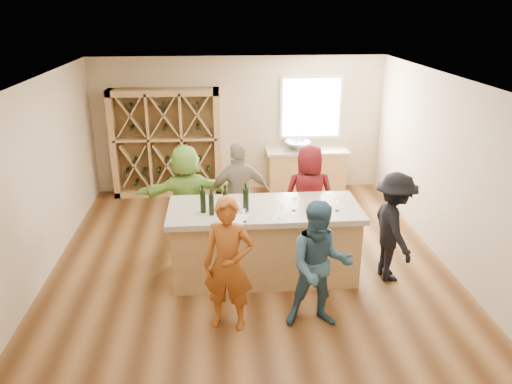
{
  "coord_description": "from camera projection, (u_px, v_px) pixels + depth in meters",
  "views": [
    {
      "loc": [
        -0.44,
        -6.7,
        3.78
      ],
      "look_at": [
        0.1,
        0.2,
        1.15
      ],
      "focal_mm": 35.0,
      "sensor_mm": 36.0,
      "label": 1
    }
  ],
  "objects": [
    {
      "name": "wine_bottle_a",
      "position": [
        203.0,
        201.0,
        6.82
      ],
      "size": [
        0.09,
        0.09,
        0.32
      ],
      "primitive_type": "cylinder",
      "rotation": [
        0.0,
        0.0,
        0.16
      ],
      "color": "black",
      "rests_on": "tasting_counter_top"
    },
    {
      "name": "person_near_left",
      "position": [
        228.0,
        264.0,
        5.97
      ],
      "size": [
        0.71,
        0.59,
        1.7
      ],
      "primitive_type": "imported",
      "rotation": [
        0.0,
        0.0,
        -0.25
      ],
      "color": "#994C19",
      "rests_on": "floor"
    },
    {
      "name": "floor",
      "position": [
        251.0,
        270.0,
        7.64
      ],
      "size": [
        6.0,
        7.0,
        0.1
      ],
      "primitive_type": "cube",
      "color": "brown",
      "rests_on": "ground"
    },
    {
      "name": "window_frame",
      "position": [
        311.0,
        107.0,
        10.34
      ],
      "size": [
        1.3,
        0.06,
        1.3
      ],
      "primitive_type": "cube",
      "color": "white",
      "rests_on": "wall_back"
    },
    {
      "name": "tasting_counter_top",
      "position": [
        265.0,
        210.0,
        7.05
      ],
      "size": [
        2.72,
        1.12,
        0.08
      ],
      "primitive_type": "cube",
      "color": "#B1A491",
      "rests_on": "tasting_counter_base"
    },
    {
      "name": "person_far_mid",
      "position": [
        239.0,
        195.0,
        8.05
      ],
      "size": [
        1.09,
        0.67,
        1.75
      ],
      "primitive_type": "imported",
      "rotation": [
        0.0,
        0.0,
        3.29
      ],
      "color": "gray",
      "rests_on": "floor"
    },
    {
      "name": "faucet",
      "position": [
        296.0,
        141.0,
        10.48
      ],
      "size": [
        0.02,
        0.02,
        0.3
      ],
      "primitive_type": "cylinder",
      "color": "silver",
      "rests_on": "back_counter_top"
    },
    {
      "name": "person_server",
      "position": [
        394.0,
        227.0,
        7.07
      ],
      "size": [
        0.52,
        1.06,
        1.61
      ],
      "primitive_type": "imported",
      "rotation": [
        0.0,
        0.0,
        1.61
      ],
      "color": "black",
      "rests_on": "floor"
    },
    {
      "name": "wine_glass_c",
      "position": [
        317.0,
        212.0,
        6.66
      ],
      "size": [
        0.07,
        0.07,
        0.18
      ],
      "primitive_type": "cone",
      "rotation": [
        0.0,
        0.0,
        -0.09
      ],
      "color": "white",
      "rests_on": "tasting_counter_top"
    },
    {
      "name": "window_pane",
      "position": [
        311.0,
        108.0,
        10.31
      ],
      "size": [
        1.18,
        0.01,
        1.18
      ],
      "primitive_type": "cube",
      "color": "white",
      "rests_on": "wall_back"
    },
    {
      "name": "person_near_right",
      "position": [
        320.0,
        266.0,
        6.0
      ],
      "size": [
        0.82,
        0.47,
        1.64
      ],
      "primitive_type": "imported",
      "rotation": [
        0.0,
        0.0,
        -0.05
      ],
      "color": "#335972",
      "rests_on": "floor"
    },
    {
      "name": "tasting_counter_base",
      "position": [
        264.0,
        244.0,
        7.25
      ],
      "size": [
        2.6,
        1.0,
        1.0
      ],
      "primitive_type": "cube",
      "color": "tan",
      "rests_on": "floor"
    },
    {
      "name": "wall_front",
      "position": [
        281.0,
        335.0,
        3.82
      ],
      "size": [
        6.0,
        0.1,
        2.8
      ],
      "primitive_type": "cube",
      "color": "#CBB693",
      "rests_on": "ground"
    },
    {
      "name": "tasting_menu_c",
      "position": [
        329.0,
        216.0,
        6.74
      ],
      "size": [
        0.29,
        0.33,
        0.0
      ],
      "primitive_type": "cube",
      "rotation": [
        0.0,
        0.0,
        0.39
      ],
      "color": "white",
      "rests_on": "tasting_counter_top"
    },
    {
      "name": "tasting_menu_a",
      "position": [
        237.0,
        219.0,
        6.66
      ],
      "size": [
        0.32,
        0.36,
        0.0
      ],
      "primitive_type": "cube",
      "rotation": [
        0.0,
        0.0,
        -0.36
      ],
      "color": "white",
      "rests_on": "tasting_counter_top"
    },
    {
      "name": "wall_back",
      "position": [
        239.0,
        124.0,
        10.43
      ],
      "size": [
        6.0,
        0.1,
        2.8
      ],
      "primitive_type": "cube",
      "color": "#CBB693",
      "rests_on": "ground"
    },
    {
      "name": "person_far_right",
      "position": [
        309.0,
        196.0,
        8.08
      ],
      "size": [
        0.85,
        0.57,
        1.7
      ],
      "primitive_type": "imported",
      "rotation": [
        0.0,
        0.0,
        3.11
      ],
      "color": "#590F14",
      "rests_on": "floor"
    },
    {
      "name": "person_far_left",
      "position": [
        187.0,
        195.0,
        8.1
      ],
      "size": [
        1.66,
        0.86,
        1.71
      ],
      "primitive_type": "imported",
      "rotation": [
        0.0,
        0.0,
        3.33
      ],
      "color": "#8CC64C",
      "rests_on": "floor"
    },
    {
      "name": "wine_bottle_b",
      "position": [
        211.0,
        205.0,
        6.74
      ],
      "size": [
        0.09,
        0.09,
        0.29
      ],
      "primitive_type": "cylinder",
      "rotation": [
        0.0,
        0.0,
        0.39
      ],
      "color": "black",
      "rests_on": "tasting_counter_top"
    },
    {
      "name": "wine_glass_a",
      "position": [
        244.0,
        216.0,
        6.54
      ],
      "size": [
        0.07,
        0.07,
        0.17
      ],
      "primitive_type": "cone",
      "rotation": [
        0.0,
        0.0,
        0.14
      ],
      "color": "white",
      "rests_on": "tasting_counter_top"
    },
    {
      "name": "wine_glass_e",
      "position": [
        337.0,
        205.0,
        6.89
      ],
      "size": [
        0.07,
        0.07,
        0.18
      ],
      "primitive_type": "cone",
      "rotation": [
        0.0,
        0.0,
        -0.07
      ],
      "color": "white",
      "rests_on": "tasting_counter_top"
    },
    {
      "name": "wall_right",
      "position": [
        456.0,
        175.0,
        7.35
      ],
      "size": [
        0.1,
        7.0,
        2.8
      ],
      "primitive_type": "cube",
      "color": "#CBB693",
      "rests_on": "ground"
    },
    {
      "name": "wine_bottle_e",
      "position": [
        246.0,
        200.0,
        6.85
      ],
      "size": [
        0.09,
        0.09,
        0.33
      ],
      "primitive_type": "cylinder",
      "rotation": [
        0.0,
        0.0,
        -0.07
      ],
      "color": "black",
      "rests_on": "tasting_counter_top"
    },
    {
      "name": "sink",
      "position": [
        298.0,
        146.0,
        10.33
      ],
      "size": [
        0.54,
        0.54,
        0.19
      ],
      "primitive_type": "imported",
      "color": "silver",
      "rests_on": "back_counter_top"
    },
    {
      "name": "wall_left",
      "position": [
        31.0,
        187.0,
        6.91
      ],
      "size": [
        0.1,
        7.0,
        2.8
      ],
      "primitive_type": "cube",
      "color": "#CBB693",
      "rests_on": "ground"
    },
    {
      "name": "wine_glass_b",
      "position": [
        280.0,
        212.0,
        6.63
      ],
      "size": [
        0.09,
        0.09,
        0.2
      ],
      "primitive_type": "cone",
      "rotation": [
        0.0,
        0.0,
        -0.24
      ],
      "color": "white",
      "rests_on": "tasting_counter_top"
    },
    {
      "name": "back_counter_top",
      "position": [
        307.0,
        151.0,
        10.39
      ],
      "size": [
        1.7,
        0.62,
        0.06
      ],
      "primitive_type": "cube",
      "color": "#B1A491",
      "rests_on": "back_counter_base"
    },
    {
      "name": "ceiling",
      "position": [
        250.0,
        78.0,
        6.61
      ],
      "size": [
        6.0,
        7.0,
        0.1
      ],
      "primitive_type": "cube",
      "color": "white",
      "rests_on": "ground"
    },
    {
      "name": "wine_glass_d",
      "position": [
        294.0,
        204.0,
        6.89
      ],
      "size": [
        0.07,
        0.07,
        0.18
      ],
      "primitive_type": "cone",
      "rotation": [
        0.0,
        0.0,
        -0.05
      ],
      "color": "white",
      "rests_on": "tasting_counter_top"
    },
    {
      "name": "tasting_menu_b",
      "position": [
        282.0,
        217.0,
        6.72
      ],
      "size": [
        0.29,
        0.33,
        0.0
      ],
      "primitive_type": "cube",
      "rotation": [
        0.0,
        0.0,
        -0.38
      ],
      "color": "white",
      "rests_on": "tasting_counter_top"
    },
    {
      "name": "back_counter_base",
      "position": [
        306.0,
        172.0,
        10.55
      ],
      "size": [
        1.6,
        0.58,
        0.86
      ],
      "primitive_type": "cube",
      "color": "tan",
      "rests_on": "floor"
    },
    {
      "name": "wine_bottle_c",
      "position": [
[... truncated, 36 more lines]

